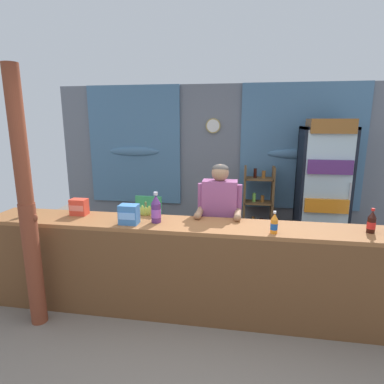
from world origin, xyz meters
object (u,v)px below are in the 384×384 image
object	(u,v)px
snack_box_biscuit	(129,214)
bottle_shelf_rack	(258,205)
soda_bottle_grape_soda	(156,210)
soda_bottle_orange_soda	(274,224)
plastic_lawn_chair	(146,221)
banana_bunch	(146,211)
soda_bottle_cola	(372,222)
soda_bottle_lime_soda	(27,207)
snack_box_crackers	(79,207)
shopkeeper	(219,215)
timber_post	(27,209)
stall_counter	(194,263)
drink_fridge	(324,182)

from	to	relation	value
snack_box_biscuit	bottle_shelf_rack	bearing A→B (deg)	57.73
soda_bottle_grape_soda	soda_bottle_orange_soda	distance (m)	1.17
plastic_lawn_chair	soda_bottle_grape_soda	size ratio (longest dim) A/B	2.72
banana_bunch	soda_bottle_cola	bearing A→B (deg)	-4.57
soda_bottle_orange_soda	snack_box_biscuit	xyz separation A→B (m)	(-1.41, 0.04, 0.01)
soda_bottle_grape_soda	snack_box_biscuit	size ratio (longest dim) A/B	1.60
soda_bottle_lime_soda	snack_box_crackers	size ratio (longest dim) A/B	1.26
shopkeeper	soda_bottle_orange_soda	world-z (taller)	shopkeeper
timber_post	shopkeeper	xyz separation A→B (m)	(1.75, 0.85, -0.22)
stall_counter	shopkeeper	xyz separation A→B (m)	(0.21, 0.54, 0.36)
bottle_shelf_rack	snack_box_crackers	bearing A→B (deg)	-136.00
soda_bottle_lime_soda	snack_box_biscuit	size ratio (longest dim) A/B	1.13
timber_post	bottle_shelf_rack	world-z (taller)	timber_post
shopkeeper	soda_bottle_lime_soda	distance (m)	2.11
soda_bottle_orange_soda	soda_bottle_cola	distance (m)	0.90
shopkeeper	stall_counter	bearing A→B (deg)	-111.05
timber_post	soda_bottle_lime_soda	size ratio (longest dim) A/B	11.11
plastic_lawn_chair	soda_bottle_cola	bearing A→B (deg)	-28.79
banana_bunch	soda_bottle_grape_soda	bearing A→B (deg)	-49.23
plastic_lawn_chair	soda_bottle_orange_soda	world-z (taller)	soda_bottle_orange_soda
timber_post	snack_box_biscuit	bearing A→B (deg)	20.12
plastic_lawn_chair	soda_bottle_lime_soda	world-z (taller)	soda_bottle_lime_soda
snack_box_crackers	drink_fridge	bearing A→B (deg)	31.20
soda_bottle_cola	banana_bunch	bearing A→B (deg)	175.43
soda_bottle_orange_soda	snack_box_crackers	distance (m)	2.08
timber_post	soda_bottle_lime_soda	world-z (taller)	timber_post
timber_post	banana_bunch	distance (m)	1.15
shopkeeper	soda_bottle_orange_soda	distance (m)	0.80
soda_bottle_grape_soda	soda_bottle_lime_soda	world-z (taller)	soda_bottle_grape_soda
bottle_shelf_rack	snack_box_biscuit	bearing A→B (deg)	-122.27
shopkeeper	banana_bunch	world-z (taller)	shopkeeper
drink_fridge	soda_bottle_grape_soda	bearing A→B (deg)	-137.00
shopkeeper	snack_box_biscuit	bearing A→B (deg)	-148.79
snack_box_biscuit	banana_bunch	world-z (taller)	snack_box_biscuit
timber_post	soda_bottle_orange_soda	xyz separation A→B (m)	(2.30, 0.28, -0.12)
plastic_lawn_chair	banana_bunch	xyz separation A→B (m)	(0.40, -1.27, 0.55)
soda_bottle_grape_soda	snack_box_biscuit	bearing A→B (deg)	-159.82
drink_fridge	soda_bottle_lime_soda	bearing A→B (deg)	-151.53
stall_counter	plastic_lawn_chair	xyz separation A→B (m)	(-0.98, 1.58, -0.12)
stall_counter	snack_box_biscuit	distance (m)	0.81
shopkeeper	banana_bunch	size ratio (longest dim) A/B	5.67
plastic_lawn_chair	soda_bottle_orange_soda	xyz separation A→B (m)	(1.74, -1.61, 0.58)
bottle_shelf_rack	snack_box_crackers	distance (m)	2.83
drink_fridge	shopkeeper	bearing A→B (deg)	-134.16
drink_fridge	banana_bunch	world-z (taller)	drink_fridge
soda_bottle_cola	snack_box_biscuit	bearing A→B (deg)	-177.04
drink_fridge	plastic_lawn_chair	size ratio (longest dim) A/B	2.36
timber_post	snack_box_crackers	distance (m)	0.59
drink_fridge	stall_counter	bearing A→B (deg)	-129.17
timber_post	plastic_lawn_chair	size ratio (longest dim) A/B	2.90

